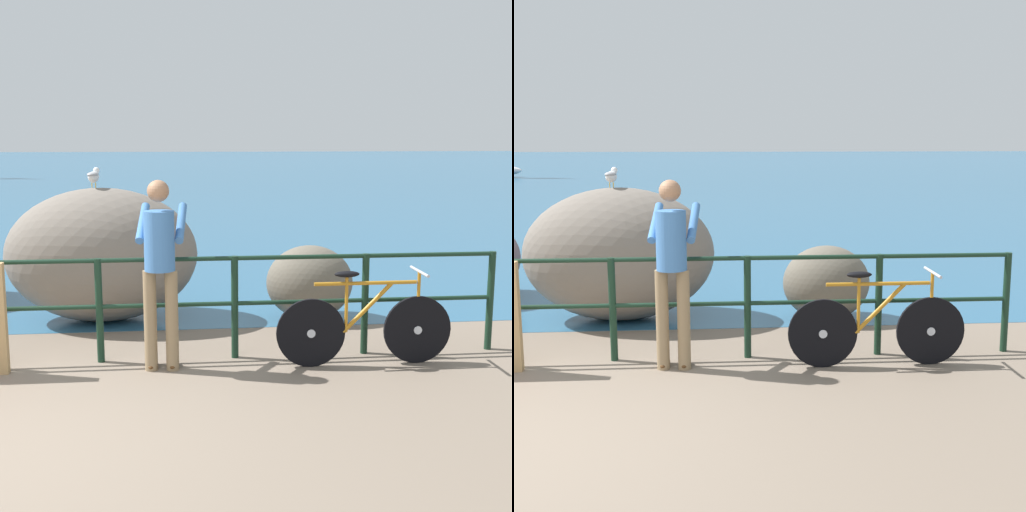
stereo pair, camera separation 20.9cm
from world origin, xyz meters
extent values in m
cube|color=#756656|center=(0.00, 20.00, -0.05)|extent=(120.00, 120.00, 0.10)
cube|color=#285B7F|center=(0.00, 47.98, 0.00)|extent=(120.00, 90.00, 0.01)
cylinder|color=black|center=(0.65, 1.92, 0.51)|extent=(0.07, 0.07, 1.02)
cylinder|color=black|center=(1.96, 1.92, 0.51)|extent=(0.07, 0.07, 1.02)
cylinder|color=black|center=(3.26, 1.92, 0.51)|extent=(0.07, 0.07, 1.02)
cylinder|color=black|center=(4.57, 1.92, 0.51)|extent=(0.07, 0.07, 1.02)
cylinder|color=black|center=(0.00, 1.92, 1.00)|extent=(9.14, 0.04, 0.04)
cylinder|color=black|center=(0.00, 1.92, 0.55)|extent=(9.14, 0.04, 0.04)
cylinder|color=black|center=(2.65, 1.56, 0.33)|extent=(0.66, 0.04, 0.66)
cylinder|color=#B7BCC6|center=(2.65, 1.56, 0.33)|extent=(0.08, 0.06, 0.08)
cylinder|color=black|center=(3.69, 1.57, 0.33)|extent=(0.66, 0.04, 0.66)
cylinder|color=#B7BCC6|center=(3.69, 1.57, 0.33)|extent=(0.08, 0.06, 0.08)
cylinder|color=#B27219|center=(3.17, 1.57, 0.80)|extent=(0.99, 0.04, 0.04)
cylinder|color=#B27219|center=(3.20, 1.57, 0.57)|extent=(0.50, 0.04, 0.50)
cylinder|color=#B27219|center=(2.99, 1.57, 0.59)|extent=(0.03, 0.03, 0.53)
ellipsoid|color=black|center=(2.99, 1.57, 0.89)|extent=(0.24, 0.10, 0.06)
cylinder|color=#B27219|center=(3.69, 1.57, 0.62)|extent=(0.03, 0.03, 0.57)
cylinder|color=#B7BCC6|center=(3.69, 1.57, 0.90)|extent=(0.03, 0.48, 0.03)
cylinder|color=#8C7251|center=(1.15, 1.63, 0.47)|extent=(0.12, 0.12, 0.95)
ellipsoid|color=#513319|center=(1.16, 1.69, 0.04)|extent=(0.12, 0.27, 0.08)
cylinder|color=#8C7251|center=(1.35, 1.61, 0.47)|extent=(0.12, 0.12, 0.95)
ellipsoid|color=#513319|center=(1.35, 1.67, 0.04)|extent=(0.12, 0.27, 0.08)
cylinder|color=#3F72B2|center=(1.25, 1.62, 1.23)|extent=(0.28, 0.28, 0.55)
sphere|color=#9E7051|center=(1.25, 1.62, 1.68)|extent=(0.20, 0.20, 0.20)
cylinder|color=#3F72B2|center=(1.09, 1.87, 1.36)|extent=(0.12, 0.52, 0.34)
cylinder|color=#3F72B2|center=(1.45, 1.84, 1.36)|extent=(0.12, 0.52, 0.34)
ellipsoid|color=slate|center=(0.52, 3.52, 0.79)|extent=(2.24, 1.52, 1.57)
ellipsoid|color=#665F51|center=(2.96, 3.32, 0.44)|extent=(1.04, 0.85, 0.89)
cylinder|color=gold|center=(0.43, 3.54, 1.60)|extent=(0.01, 0.01, 0.06)
cylinder|color=gold|center=(0.47, 3.53, 1.60)|extent=(0.01, 0.01, 0.06)
ellipsoid|color=white|center=(0.45, 3.53, 1.70)|extent=(0.15, 0.28, 0.13)
ellipsoid|color=#9E9EA3|center=(0.45, 3.51, 1.73)|extent=(0.16, 0.26, 0.06)
sphere|color=white|center=(0.47, 3.65, 1.77)|extent=(0.08, 0.08, 0.08)
cone|color=gold|center=(0.48, 3.70, 1.76)|extent=(0.03, 0.05, 0.02)
camera|label=1|loc=(1.46, -4.73, 2.17)|focal=49.06mm
camera|label=2|loc=(1.67, -4.75, 2.17)|focal=49.06mm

